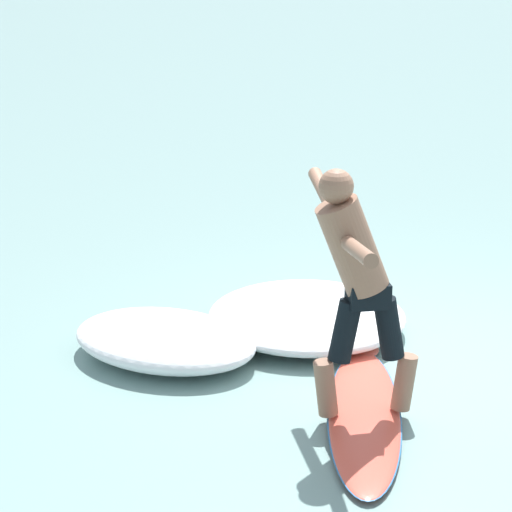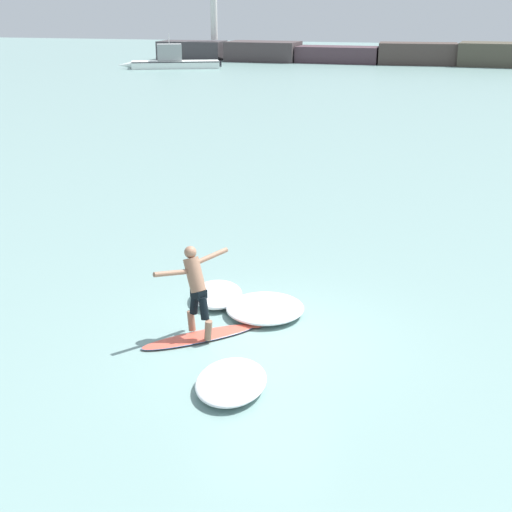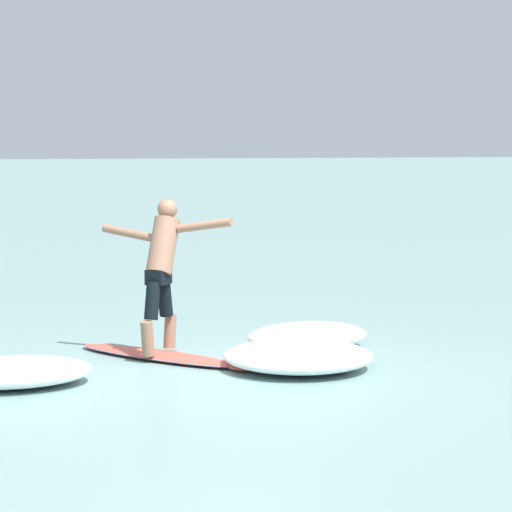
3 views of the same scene
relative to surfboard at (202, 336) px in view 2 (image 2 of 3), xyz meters
name	(u,v)px [view 2 (image 2 of 3)]	position (x,y,z in m)	size (l,w,h in m)	color
ground_plane	(266,338)	(1.12, 0.30, -0.04)	(200.00, 200.00, 0.00)	gray
rock_jetty_breakwater	(496,56)	(7.54, 62.30, 0.93)	(69.15, 5.26, 6.35)	#3D383B
surfboard	(202,336)	(0.00, 0.00, 0.00)	(2.05, 1.87, 0.21)	#D75240
surfer	(196,284)	(-0.10, 0.02, 1.00)	(0.98, 1.34, 1.65)	#8D644D
fishing_boat_near_jetty	(172,61)	(-21.13, 51.88, 0.63)	(8.99, 5.00, 3.06)	white
wave_foam_at_tail	(265,308)	(0.85, 1.31, 0.10)	(1.75, 1.77, 0.27)	white
wave_foam_at_nose	(217,294)	(-0.27, 1.69, 0.11)	(1.38, 1.66, 0.29)	white
wave_foam_beside	(231,382)	(1.05, -1.59, 0.09)	(1.26, 1.66, 0.26)	white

